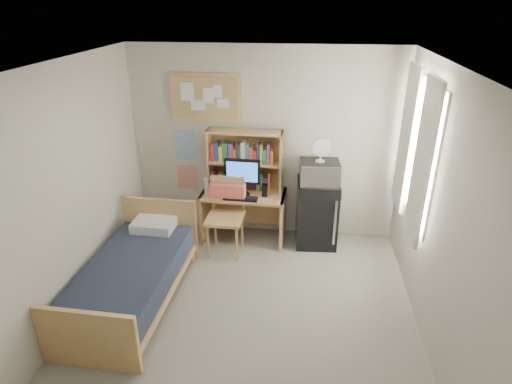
# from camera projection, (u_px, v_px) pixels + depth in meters

# --- Properties ---
(floor) EXTENTS (3.60, 4.20, 0.02)m
(floor) POSITION_uv_depth(u_px,v_px,m) (243.00, 329.00, 4.42)
(floor) COLOR gray
(floor) RESTS_ON ground
(ceiling) EXTENTS (3.60, 4.20, 0.02)m
(ceiling) POSITION_uv_depth(u_px,v_px,m) (239.00, 70.00, 3.33)
(ceiling) COLOR silver
(ceiling) RESTS_ON wall_back
(wall_back) EXTENTS (3.60, 0.04, 2.60)m
(wall_back) POSITION_uv_depth(u_px,v_px,m) (264.00, 145.00, 5.77)
(wall_back) COLOR beige
(wall_back) RESTS_ON floor
(wall_left) EXTENTS (0.04, 4.20, 2.60)m
(wall_left) POSITION_uv_depth(u_px,v_px,m) (55.00, 207.00, 4.07)
(wall_left) COLOR beige
(wall_left) RESTS_ON floor
(wall_right) EXTENTS (0.04, 4.20, 2.60)m
(wall_right) POSITION_uv_depth(u_px,v_px,m) (448.00, 229.00, 3.69)
(wall_right) COLOR beige
(wall_right) RESTS_ON floor
(window_unit) EXTENTS (0.10, 1.40, 1.70)m
(window_unit) POSITION_uv_depth(u_px,v_px,m) (416.00, 150.00, 4.65)
(window_unit) COLOR white
(window_unit) RESTS_ON wall_right
(curtain_left) EXTENTS (0.04, 0.55, 1.70)m
(curtain_left) POSITION_uv_depth(u_px,v_px,m) (422.00, 163.00, 4.29)
(curtain_left) COLOR white
(curtain_left) RESTS_ON wall_right
(curtain_right) EXTENTS (0.04, 0.55, 1.70)m
(curtain_right) POSITION_uv_depth(u_px,v_px,m) (406.00, 139.00, 5.01)
(curtain_right) COLOR white
(curtain_right) RESTS_ON wall_right
(bulletin_board) EXTENTS (0.94, 0.03, 0.64)m
(bulletin_board) POSITION_uv_depth(u_px,v_px,m) (205.00, 98.00, 5.58)
(bulletin_board) COLOR tan
(bulletin_board) RESTS_ON wall_back
(poster_wave) EXTENTS (0.30, 0.01, 0.42)m
(poster_wave) POSITION_uv_depth(u_px,v_px,m) (185.00, 145.00, 5.90)
(poster_wave) COLOR #2866A3
(poster_wave) RESTS_ON wall_back
(poster_japan) EXTENTS (0.28, 0.01, 0.36)m
(poster_japan) POSITION_uv_depth(u_px,v_px,m) (187.00, 177.00, 6.10)
(poster_japan) COLOR #C43D22
(poster_japan) RESTS_ON wall_back
(desk) EXTENTS (1.15, 0.60, 0.71)m
(desk) POSITION_uv_depth(u_px,v_px,m) (244.00, 216.00, 5.92)
(desk) COLOR tan
(desk) RESTS_ON floor
(desk_chair) EXTENTS (0.53, 0.53, 1.02)m
(desk_chair) POSITION_uv_depth(u_px,v_px,m) (225.00, 218.00, 5.54)
(desk_chair) COLOR tan
(desk_chair) RESTS_ON floor
(mini_fridge) EXTENTS (0.57, 0.57, 0.91)m
(mini_fridge) POSITION_uv_depth(u_px,v_px,m) (317.00, 213.00, 5.78)
(mini_fridge) COLOR black
(mini_fridge) RESTS_ON floor
(bed) EXTENTS (0.98, 1.88, 0.51)m
(bed) POSITION_uv_depth(u_px,v_px,m) (132.00, 283.00, 4.71)
(bed) COLOR black
(bed) RESTS_ON floor
(hutch) EXTENTS (1.02, 0.29, 0.82)m
(hutch) POSITION_uv_depth(u_px,v_px,m) (245.00, 160.00, 5.74)
(hutch) COLOR tan
(hutch) RESTS_ON desk
(monitor) EXTENTS (0.47, 0.05, 0.50)m
(monitor) POSITION_uv_depth(u_px,v_px,m) (242.00, 178.00, 5.62)
(monitor) COLOR black
(monitor) RESTS_ON desk
(keyboard) EXTENTS (0.45, 0.16, 0.02)m
(keyboard) POSITION_uv_depth(u_px,v_px,m) (241.00, 198.00, 5.59)
(keyboard) COLOR black
(keyboard) RESTS_ON desk
(speaker_left) EXTENTS (0.08, 0.08, 0.18)m
(speaker_left) POSITION_uv_depth(u_px,v_px,m) (220.00, 187.00, 5.72)
(speaker_left) COLOR black
(speaker_left) RESTS_ON desk
(speaker_right) EXTENTS (0.07, 0.07, 0.17)m
(speaker_right) POSITION_uv_depth(u_px,v_px,m) (265.00, 190.00, 5.64)
(speaker_right) COLOR black
(speaker_right) RESTS_ON desk
(water_bottle) EXTENTS (0.07, 0.07, 0.22)m
(water_bottle) POSITION_uv_depth(u_px,v_px,m) (207.00, 186.00, 5.70)
(water_bottle) COLOR white
(water_bottle) RESTS_ON desk
(hoodie) EXTENTS (0.48, 0.16, 0.23)m
(hoodie) POSITION_uv_depth(u_px,v_px,m) (227.00, 192.00, 5.60)
(hoodie) COLOR #F0665B
(hoodie) RESTS_ON desk_chair
(microwave) EXTENTS (0.52, 0.41, 0.29)m
(microwave) POSITION_uv_depth(u_px,v_px,m) (319.00, 172.00, 5.51)
(microwave) COLOR #B9B9BE
(microwave) RESTS_ON mini_fridge
(desk_fan) EXTENTS (0.25, 0.25, 0.30)m
(desk_fan) POSITION_uv_depth(u_px,v_px,m) (321.00, 151.00, 5.39)
(desk_fan) COLOR white
(desk_fan) RESTS_ON microwave
(pillow) EXTENTS (0.51, 0.36, 0.12)m
(pillow) POSITION_uv_depth(u_px,v_px,m) (154.00, 225.00, 5.25)
(pillow) COLOR white
(pillow) RESTS_ON bed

